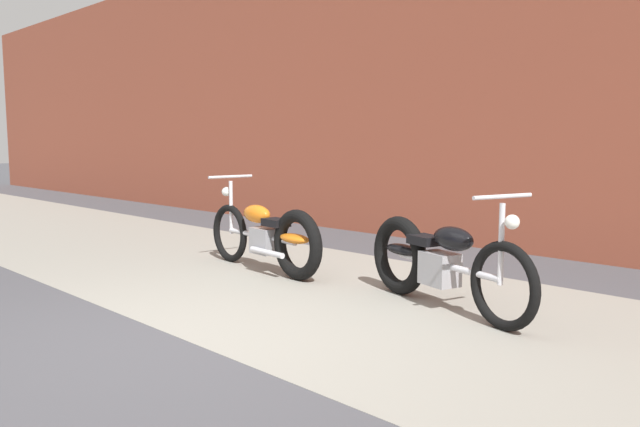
% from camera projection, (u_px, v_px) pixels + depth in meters
% --- Properties ---
extents(ground_plane, '(80.00, 80.00, 0.00)m').
position_uv_depth(ground_plane, '(186.00, 341.00, 4.44)').
color(ground_plane, '#47474C').
extents(sidewalk_slab, '(36.00, 3.50, 0.01)m').
position_uv_depth(sidewalk_slab, '(350.00, 297.00, 5.68)').
color(sidewalk_slab, gray).
rests_on(sidewalk_slab, ground).
extents(brick_building_wall, '(36.00, 0.50, 4.80)m').
position_uv_depth(brick_building_wall, '(535.00, 63.00, 7.83)').
color(brick_building_wall, brown).
rests_on(brick_building_wall, ground).
extents(motorcycle_orange, '(2.01, 0.58, 1.03)m').
position_uv_depth(motorcycle_orange, '(269.00, 236.00, 6.73)').
color(motorcycle_orange, black).
rests_on(motorcycle_orange, ground).
extents(motorcycle_black, '(1.96, 0.78, 1.03)m').
position_uv_depth(motorcycle_black, '(434.00, 260.00, 5.35)').
color(motorcycle_black, black).
rests_on(motorcycle_black, ground).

